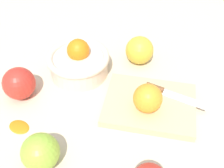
{
  "coord_description": "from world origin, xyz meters",
  "views": [
    {
      "loc": [
        0.1,
        -0.45,
        0.52
      ],
      "look_at": [
        -0.03,
        0.04,
        0.04
      ],
      "focal_mm": 45.46,
      "sensor_mm": 36.0,
      "label": 1
    }
  ],
  "objects_px": {
    "orange_on_board": "(147,100)",
    "knife": "(168,92)",
    "bowl": "(79,62)",
    "apple_front_left": "(40,152)",
    "cutting_board": "(150,105)",
    "apple_mid_left": "(19,83)",
    "apple_back_center": "(139,50)"
  },
  "relations": [
    {
      "from": "knife",
      "to": "bowl",
      "type": "bearing_deg",
      "value": 171.32
    },
    {
      "from": "orange_on_board",
      "to": "apple_front_left",
      "type": "relative_size",
      "value": 0.88
    },
    {
      "from": "apple_mid_left",
      "to": "apple_front_left",
      "type": "height_order",
      "value": "apple_mid_left"
    },
    {
      "from": "bowl",
      "to": "orange_on_board",
      "type": "distance_m",
      "value": 0.23
    },
    {
      "from": "bowl",
      "to": "cutting_board",
      "type": "bearing_deg",
      "value": -20.06
    },
    {
      "from": "apple_mid_left",
      "to": "apple_front_left",
      "type": "relative_size",
      "value": 1.05
    },
    {
      "from": "orange_on_board",
      "to": "knife",
      "type": "xyz_separation_m",
      "value": [
        0.04,
        0.06,
        -0.03
      ]
    },
    {
      "from": "orange_on_board",
      "to": "knife",
      "type": "height_order",
      "value": "orange_on_board"
    },
    {
      "from": "knife",
      "to": "apple_mid_left",
      "type": "xyz_separation_m",
      "value": [
        -0.35,
        -0.08,
        0.02
      ]
    },
    {
      "from": "knife",
      "to": "apple_back_center",
      "type": "distance_m",
      "value": 0.16
    },
    {
      "from": "orange_on_board",
      "to": "apple_mid_left",
      "type": "relative_size",
      "value": 0.83
    },
    {
      "from": "bowl",
      "to": "apple_front_left",
      "type": "distance_m",
      "value": 0.28
    },
    {
      "from": "apple_mid_left",
      "to": "knife",
      "type": "bearing_deg",
      "value": 13.11
    },
    {
      "from": "knife",
      "to": "cutting_board",
      "type": "bearing_deg",
      "value": -133.52
    },
    {
      "from": "cutting_board",
      "to": "apple_mid_left",
      "type": "distance_m",
      "value": 0.32
    },
    {
      "from": "cutting_board",
      "to": "orange_on_board",
      "type": "distance_m",
      "value": 0.05
    },
    {
      "from": "orange_on_board",
      "to": "apple_front_left",
      "type": "distance_m",
      "value": 0.25
    },
    {
      "from": "apple_back_center",
      "to": "apple_front_left",
      "type": "bearing_deg",
      "value": -108.14
    },
    {
      "from": "bowl",
      "to": "cutting_board",
      "type": "distance_m",
      "value": 0.22
    },
    {
      "from": "knife",
      "to": "orange_on_board",
      "type": "bearing_deg",
      "value": -122.31
    },
    {
      "from": "orange_on_board",
      "to": "apple_back_center",
      "type": "xyz_separation_m",
      "value": [
        -0.06,
        0.19,
        -0.01
      ]
    },
    {
      "from": "cutting_board",
      "to": "orange_on_board",
      "type": "xyz_separation_m",
      "value": [
        -0.0,
        -0.03,
        0.04
      ]
    },
    {
      "from": "bowl",
      "to": "apple_front_left",
      "type": "height_order",
      "value": "bowl"
    },
    {
      "from": "bowl",
      "to": "orange_on_board",
      "type": "height_order",
      "value": "bowl"
    },
    {
      "from": "orange_on_board",
      "to": "apple_back_center",
      "type": "distance_m",
      "value": 0.2
    },
    {
      "from": "cutting_board",
      "to": "apple_front_left",
      "type": "xyz_separation_m",
      "value": [
        -0.18,
        -0.21,
        0.03
      ]
    },
    {
      "from": "apple_mid_left",
      "to": "apple_back_center",
      "type": "relative_size",
      "value": 1.03
    },
    {
      "from": "knife",
      "to": "apple_front_left",
      "type": "relative_size",
      "value": 2.01
    },
    {
      "from": "cutting_board",
      "to": "bowl",
      "type": "bearing_deg",
      "value": 159.94
    },
    {
      "from": "bowl",
      "to": "apple_mid_left",
      "type": "distance_m",
      "value": 0.16
    },
    {
      "from": "cutting_board",
      "to": "apple_front_left",
      "type": "distance_m",
      "value": 0.28
    },
    {
      "from": "knife",
      "to": "apple_front_left",
      "type": "distance_m",
      "value": 0.33
    }
  ]
}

